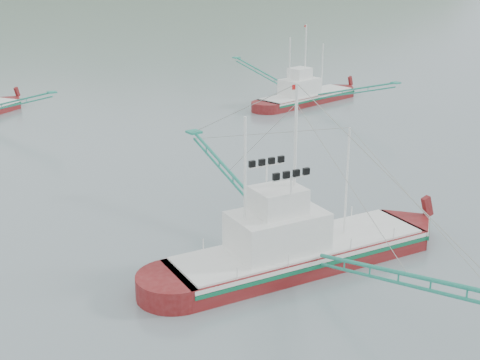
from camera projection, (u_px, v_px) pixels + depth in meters
ground at (307, 270)px, 34.23m from camera, size 1200.00×1200.00×0.00m
main_boat at (297, 238)px, 34.18m from camera, size 14.37×25.37×10.30m
bg_boat_right at (306, 90)px, 71.79m from camera, size 12.59×22.06×8.98m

